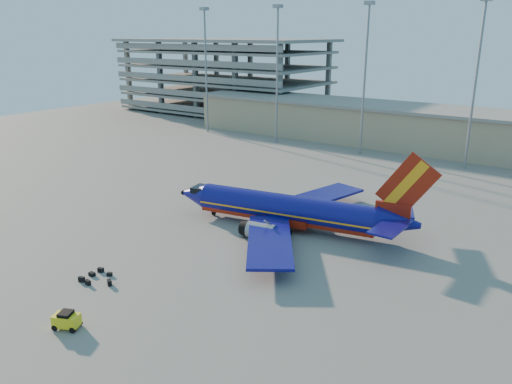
% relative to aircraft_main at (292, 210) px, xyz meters
% --- Properties ---
extents(ground, '(220.00, 220.00, 0.00)m').
position_rel_aircraft_main_xyz_m(ground, '(-4.81, -3.90, -2.36)').
color(ground, slate).
rests_on(ground, ground).
extents(terminal_building, '(122.00, 16.00, 8.50)m').
position_rel_aircraft_main_xyz_m(terminal_building, '(5.19, 54.10, 1.96)').
color(terminal_building, gray).
rests_on(terminal_building, ground).
extents(parking_garage, '(62.00, 32.00, 21.40)m').
position_rel_aircraft_main_xyz_m(parking_garage, '(-66.81, 70.15, 9.37)').
color(parking_garage, slate).
rests_on(parking_garage, ground).
extents(light_mast_row, '(101.60, 1.60, 28.65)m').
position_rel_aircraft_main_xyz_m(light_mast_row, '(0.19, 42.10, 15.19)').
color(light_mast_row, gray).
rests_on(light_mast_row, ground).
extents(aircraft_main, '(32.39, 30.89, 11.05)m').
position_rel_aircraft_main_xyz_m(aircraft_main, '(0.00, 0.00, 0.00)').
color(aircraft_main, navy).
rests_on(aircraft_main, ground).
extents(baggage_tug, '(2.43, 2.01, 1.50)m').
position_rel_aircraft_main_xyz_m(baggage_tug, '(-3.42, -29.36, -1.58)').
color(baggage_tug, yellow).
rests_on(baggage_tug, ground).
extents(luggage_pile, '(3.66, 2.91, 0.54)m').
position_rel_aircraft_main_xyz_m(luggage_pile, '(-8.44, -22.59, -2.13)').
color(luggage_pile, black).
rests_on(luggage_pile, ground).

